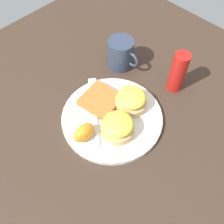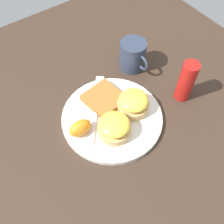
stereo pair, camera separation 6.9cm
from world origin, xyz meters
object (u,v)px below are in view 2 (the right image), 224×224
Objects in this scene: sandwich_benedict_right at (133,103)px; cup at (133,55)px; orange_wedge at (80,128)px; fork at (97,103)px; hashbrown_patty at (104,99)px; condiment_bottle at (186,81)px; sandwich_benedict_left at (114,127)px.

sandwich_benedict_right is 0.17m from cup.
sandwich_benedict_right is 0.16m from orange_wedge.
fork is at bearing -69.31° from cup.
orange_wedge is 0.29m from cup.
hashbrown_patty is 0.12m from orange_wedge.
cup reaches higher than sandwich_benedict_right.
sandwich_benedict_right reaches higher than orange_wedge.
cup reaches higher than fork.
cup is at bearing 142.41° from sandwich_benedict_right.
fork is 0.19m from cup.
condiment_bottle reaches higher than cup.
hashbrown_patty is 0.52× the size of fork.
sandwich_benedict_left is 1.44× the size of orange_wedge.
sandwich_benedict_right is 0.08m from hashbrown_patty.
fork is at bearing -101.29° from hashbrown_patty.
orange_wedge is (-0.02, -0.16, -0.00)m from sandwich_benedict_right.
sandwich_benedict_left is at bearing -20.11° from hashbrown_patty.
sandwich_benedict_left is at bearing -48.47° from cup.
sandwich_benedict_left reaches higher than fork.
sandwich_benedict_right is at bearing 83.46° from orange_wedge.
fork is (-0.07, -0.07, -0.02)m from sandwich_benedict_right.
sandwich_benedict_left is 0.09m from sandwich_benedict_right.
condiment_bottle is (0.01, 0.23, 0.02)m from sandwich_benedict_left.
sandwich_benedict_left is 0.11m from fork.
sandwich_benedict_right is (-0.03, 0.08, 0.00)m from sandwich_benedict_left.
condiment_bottle reaches higher than sandwich_benedict_left.
hashbrown_patty is 0.23m from condiment_bottle.
orange_wedge is (-0.05, -0.07, -0.00)m from sandwich_benedict_left.
hashbrown_patty is 1.63× the size of orange_wedge.
hashbrown_patty is at bearing -118.09° from condiment_bottle.
cup is 0.18m from condiment_bottle.
sandwich_benedict_right is 0.16m from condiment_bottle.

